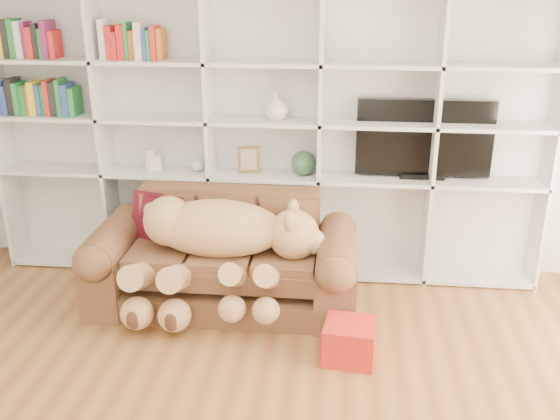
# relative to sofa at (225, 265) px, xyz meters

# --- Properties ---
(wall_back) EXTENTS (5.00, 0.02, 2.70)m
(wall_back) POSITION_rel_sofa_xyz_m (0.24, 0.78, 1.03)
(wall_back) COLOR white
(wall_back) RESTS_ON floor
(bookshelf) EXTENTS (4.43, 0.35, 2.40)m
(bookshelf) POSITION_rel_sofa_xyz_m (0.00, 0.64, 0.99)
(bookshelf) COLOR silver
(bookshelf) RESTS_ON floor
(sofa) EXTENTS (1.99, 0.86, 0.84)m
(sofa) POSITION_rel_sofa_xyz_m (0.00, 0.00, 0.00)
(sofa) COLOR brown
(sofa) RESTS_ON floor
(teddy_bear) EXTENTS (1.42, 0.80, 0.82)m
(teddy_bear) POSITION_rel_sofa_xyz_m (-0.01, -0.17, 0.26)
(teddy_bear) COLOR tan
(teddy_bear) RESTS_ON sofa
(throw_pillow) EXTENTS (0.44, 0.36, 0.40)m
(throw_pillow) POSITION_rel_sofa_xyz_m (-0.55, 0.14, 0.30)
(throw_pillow) COLOR #540E19
(throw_pillow) RESTS_ON sofa
(gift_box) EXTENTS (0.36, 0.34, 0.26)m
(gift_box) POSITION_rel_sofa_xyz_m (0.96, -0.67, -0.18)
(gift_box) COLOR red
(gift_box) RESTS_ON floor
(tv) EXTENTS (1.06, 0.18, 0.62)m
(tv) POSITION_rel_sofa_xyz_m (1.49, 0.64, 0.86)
(tv) COLOR black
(tv) RESTS_ON bookshelf
(picture_frame) EXTENTS (0.17, 0.06, 0.21)m
(picture_frame) POSITION_rel_sofa_xyz_m (0.11, 0.59, 0.67)
(picture_frame) COLOR brown
(picture_frame) RESTS_ON bookshelf
(green_vase) EXTENTS (0.20, 0.20, 0.20)m
(green_vase) POSITION_rel_sofa_xyz_m (0.55, 0.59, 0.65)
(green_vase) COLOR #2D5838
(green_vase) RESTS_ON bookshelf
(figurine_tall) EXTENTS (0.09, 0.09, 0.18)m
(figurine_tall) POSITION_rel_sofa_xyz_m (-0.71, 0.59, 0.64)
(figurine_tall) COLOR silver
(figurine_tall) RESTS_ON bookshelf
(figurine_short) EXTENTS (0.09, 0.09, 0.13)m
(figurine_short) POSITION_rel_sofa_xyz_m (-0.66, 0.59, 0.62)
(figurine_short) COLOR silver
(figurine_short) RESTS_ON bookshelf
(snow_globe) EXTENTS (0.10, 0.10, 0.10)m
(snow_globe) POSITION_rel_sofa_xyz_m (-0.32, 0.59, 0.60)
(snow_globe) COLOR white
(snow_globe) RESTS_ON bookshelf
(shelf_vase) EXTENTS (0.26, 0.26, 0.21)m
(shelf_vase) POSITION_rel_sofa_xyz_m (0.33, 0.59, 1.11)
(shelf_vase) COLOR beige
(shelf_vase) RESTS_ON bookshelf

